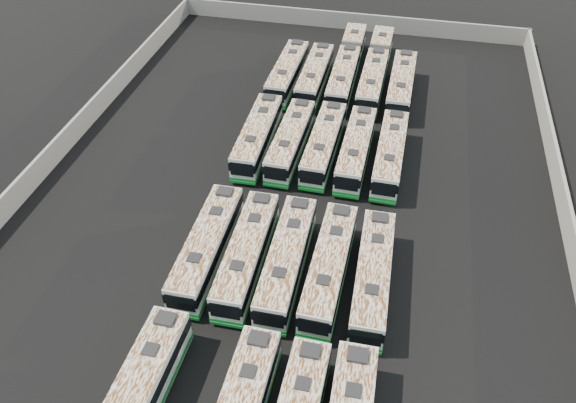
# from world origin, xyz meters

# --- Properties ---
(ground) EXTENTS (140.00, 140.00, 0.00)m
(ground) POSITION_xyz_m (0.00, 0.00, 0.00)
(ground) COLOR black
(ground) RESTS_ON ground
(perimeter_wall) EXTENTS (45.20, 73.20, 2.20)m
(perimeter_wall) POSITION_xyz_m (0.00, 0.00, 1.10)
(perimeter_wall) COLOR gray
(perimeter_wall) RESTS_ON ground
(bus_front_far_left) EXTENTS (2.62, 11.44, 3.21)m
(bus_front_far_left) POSITION_xyz_m (-4.49, -19.92, 1.64)
(bus_front_far_left) COLOR beige
(bus_front_far_left) RESTS_ON ground
(bus_midfront_far_left) EXTENTS (2.49, 11.38, 3.20)m
(bus_midfront_far_left) POSITION_xyz_m (-4.48, -7.34, 1.64)
(bus_midfront_far_left) COLOR beige
(bus_midfront_far_left) RESTS_ON ground
(bus_midfront_left) EXTENTS (2.58, 11.28, 3.16)m
(bus_midfront_left) POSITION_xyz_m (-1.42, -7.39, 1.62)
(bus_midfront_left) COLOR beige
(bus_midfront_left) RESTS_ON ground
(bus_midfront_center) EXTENTS (2.51, 11.33, 3.18)m
(bus_midfront_center) POSITION_xyz_m (1.58, -7.36, 1.63)
(bus_midfront_center) COLOR beige
(bus_midfront_center) RESTS_ON ground
(bus_midfront_right) EXTENTS (2.58, 11.20, 3.14)m
(bus_midfront_right) POSITION_xyz_m (4.69, -7.36, 1.61)
(bus_midfront_right) COLOR beige
(bus_midfront_right) RESTS_ON ground
(bus_midfront_far_right) EXTENTS (2.59, 11.14, 3.12)m
(bus_midfront_far_right) POSITION_xyz_m (7.84, -7.47, 1.60)
(bus_midfront_far_right) COLOR beige
(bus_midfront_far_right) RESTS_ON ground
(bus_midback_far_left) EXTENTS (2.57, 11.27, 3.16)m
(bus_midback_far_left) POSITION_xyz_m (-4.58, 7.42, 1.62)
(bus_midback_far_left) COLOR beige
(bus_midback_far_left) RESTS_ON ground
(bus_midback_left) EXTENTS (2.57, 11.00, 3.08)m
(bus_midback_left) POSITION_xyz_m (-1.42, 7.42, 1.58)
(bus_midback_left) COLOR beige
(bus_midback_left) RESTS_ON ground
(bus_midback_center) EXTENTS (2.57, 11.03, 3.09)m
(bus_midback_center) POSITION_xyz_m (1.68, 7.58, 1.58)
(bus_midback_center) COLOR beige
(bus_midback_center) RESTS_ON ground
(bus_midback_right) EXTENTS (2.51, 11.00, 3.09)m
(bus_midback_right) POSITION_xyz_m (4.69, 7.40, 1.58)
(bus_midback_right) COLOR beige
(bus_midback_right) RESTS_ON ground
(bus_midback_far_right) EXTENTS (2.47, 10.99, 3.09)m
(bus_midback_far_right) POSITION_xyz_m (7.79, 7.36, 1.58)
(bus_midback_far_right) COLOR beige
(bus_midback_far_right) RESTS_ON ground
(bus_back_far_left) EXTENTS (2.58, 11.23, 3.15)m
(bus_back_far_left) POSITION_xyz_m (-4.54, 19.96, 1.61)
(bus_back_far_left) COLOR beige
(bus_back_far_left) RESTS_ON ground
(bus_back_left) EXTENTS (2.41, 11.05, 3.11)m
(bus_back_left) POSITION_xyz_m (-1.50, 19.96, 1.59)
(bus_back_left) COLOR beige
(bus_back_left) RESTS_ON ground
(bus_back_center) EXTENTS (2.46, 17.36, 3.15)m
(bus_back_center) POSITION_xyz_m (1.62, 22.95, 1.61)
(bus_back_center) COLOR beige
(bus_back_center) RESTS_ON ground
(bus_back_right) EXTENTS (2.55, 17.23, 3.12)m
(bus_back_right) POSITION_xyz_m (4.83, 22.99, 1.59)
(bus_back_right) COLOR beige
(bus_back_right) RESTS_ON ground
(bus_back_far_right) EXTENTS (2.54, 11.36, 3.19)m
(bus_back_far_right) POSITION_xyz_m (7.87, 19.94, 1.63)
(bus_back_far_right) COLOR beige
(bus_back_far_right) RESTS_ON ground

